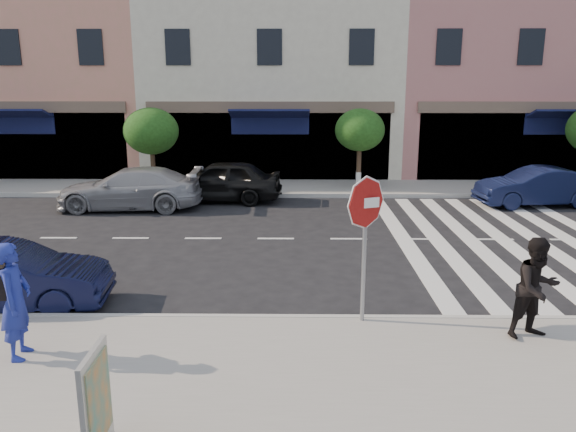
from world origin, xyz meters
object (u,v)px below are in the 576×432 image
object	(u,v)px
car_far_left	(130,189)
car_far_mid	(220,181)
poster_board	(97,405)
walker	(537,288)
photographer	(15,301)
car_far_right	(536,187)
stop_sign	(365,217)
car_near_mid	(4,277)

from	to	relation	value
car_far_left	car_far_mid	bearing A→B (deg)	112.22
poster_board	walker	bearing A→B (deg)	25.98
photographer	car_far_left	world-z (taller)	photographer
car_far_left	car_far_right	xyz separation A→B (m)	(13.84, 0.63, -0.03)
photographer	car_far_right	size ratio (longest dim) A/B	0.45
stop_sign	photographer	size ratio (longest dim) A/B	1.42
stop_sign	car_far_mid	size ratio (longest dim) A/B	0.59
stop_sign	walker	distance (m)	2.96
stop_sign	car_far_left	bearing A→B (deg)	105.95
car_near_mid	car_far_left	xyz separation A→B (m)	(-0.05, 8.46, 0.06)
stop_sign	poster_board	distance (m)	5.12
stop_sign	car_far_left	world-z (taller)	stop_sign
poster_board	car_far_left	bearing A→B (deg)	103.87
car_far_mid	car_far_right	bearing A→B (deg)	90.61
car_near_mid	car_far_left	distance (m)	8.46
car_near_mid	car_far_mid	size ratio (longest dim) A/B	0.88
walker	poster_board	xyz separation A→B (m)	(-6.08, -3.05, -0.23)
stop_sign	car_near_mid	bearing A→B (deg)	153.16
stop_sign	car_far_mid	bearing A→B (deg)	90.10
photographer	poster_board	distance (m)	3.05
walker	car_near_mid	xyz separation A→B (m)	(-9.38, 1.40, -0.36)
photographer	car_far_right	world-z (taller)	photographer
poster_board	car_far_mid	size ratio (longest dim) A/B	0.29
photographer	stop_sign	bearing A→B (deg)	-83.09
photographer	car_near_mid	bearing A→B (deg)	23.97
car_far_right	walker	bearing A→B (deg)	-28.56
poster_board	car_near_mid	world-z (taller)	poster_board
stop_sign	car_far_left	distance (m)	11.52
poster_board	photographer	bearing A→B (deg)	130.29
car_far_right	photographer	bearing A→B (deg)	-53.72
car_near_mid	car_far_mid	xyz separation A→B (m)	(2.83, 9.71, 0.11)
car_near_mid	car_far_right	world-z (taller)	car_far_right
car_near_mid	car_far_mid	world-z (taller)	car_far_mid
car_far_right	stop_sign	bearing A→B (deg)	-41.52
poster_board	car_far_right	world-z (taller)	poster_board
walker	car_far_right	world-z (taller)	walker
poster_board	car_far_left	world-z (taller)	poster_board
poster_board	car_far_right	bearing A→B (deg)	51.60
walker	car_far_mid	size ratio (longest dim) A/B	0.39
stop_sign	walker	size ratio (longest dim) A/B	1.53
poster_board	car_far_left	distance (m)	13.34
car_far_mid	photographer	bearing A→B (deg)	-3.46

